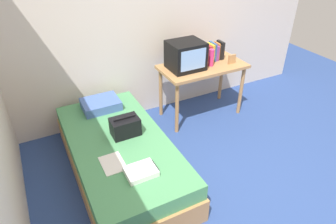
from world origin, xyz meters
TOP-DOWN VIEW (x-y plane):
  - ground_plane at (0.00, 0.00)m, footprint 8.00×8.00m
  - wall_back at (0.00, 2.00)m, footprint 5.20×0.10m
  - bed at (-0.94, 0.87)m, footprint 1.00×2.00m
  - desk at (0.50, 1.50)m, footprint 1.16×0.60m
  - tv at (0.24, 1.52)m, footprint 0.44×0.39m
  - water_bottle at (0.58, 1.44)m, footprint 0.07×0.07m
  - book_row at (0.74, 1.61)m, footprint 0.24×0.17m
  - picture_frame at (0.88, 1.37)m, footprint 0.11×0.02m
  - pillow at (-0.92, 1.59)m, footprint 0.45×0.35m
  - handbag at (-0.83, 0.94)m, footprint 0.30×0.20m
  - magazine at (-1.11, 0.55)m, footprint 0.21×0.29m
  - remote_dark at (-0.78, 0.33)m, footprint 0.04×0.16m
  - folded_towel at (-0.92, 0.31)m, footprint 0.28×0.22m

SIDE VIEW (x-z plane):
  - ground_plane at x=0.00m, z-range 0.00..0.00m
  - bed at x=-0.94m, z-range 0.00..0.45m
  - magazine at x=-1.11m, z-range 0.45..0.46m
  - remote_dark at x=-0.78m, z-range 0.45..0.47m
  - folded_towel at x=-0.92m, z-range 0.45..0.50m
  - pillow at x=-0.92m, z-range 0.45..0.56m
  - handbag at x=-0.83m, z-range 0.44..0.66m
  - desk at x=0.50m, z-range 0.29..1.06m
  - picture_frame at x=0.88m, z-range 0.77..0.90m
  - water_bottle at x=0.58m, z-range 0.77..1.00m
  - book_row at x=0.74m, z-range 0.76..1.01m
  - tv at x=0.24m, z-range 0.77..1.13m
  - wall_back at x=0.00m, z-range 0.00..2.60m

